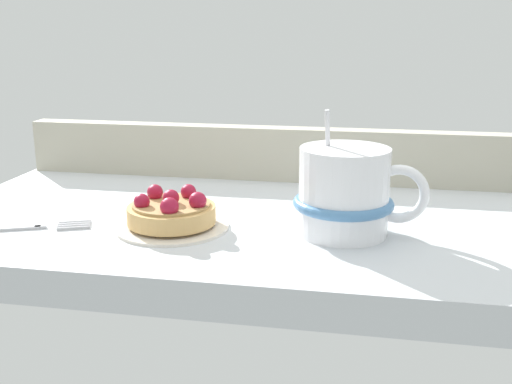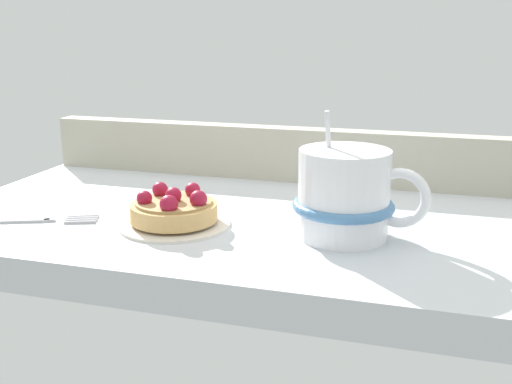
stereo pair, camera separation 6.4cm
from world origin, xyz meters
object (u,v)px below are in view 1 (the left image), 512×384
at_px(dessert_plate, 172,225).
at_px(coffee_mug, 346,193).
at_px(raspberry_tart, 172,211).
at_px(dessert_fork, 16,227).

xyz_separation_m(dessert_plate, coffee_mug, (0.18, 0.02, 0.04)).
xyz_separation_m(dessert_plate, raspberry_tart, (0.00, -0.00, 0.02)).
distance_m(raspberry_tart, coffee_mug, 0.19).
height_order(coffee_mug, dessert_fork, coffee_mug).
height_order(raspberry_tart, coffee_mug, coffee_mug).
distance_m(dessert_plate, raspberry_tart, 0.02).
bearing_deg(dessert_fork, raspberry_tart, 12.71).
bearing_deg(raspberry_tart, dessert_plate, 126.20).
bearing_deg(dessert_plate, dessert_fork, -167.15).
height_order(raspberry_tart, dessert_fork, raspberry_tart).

